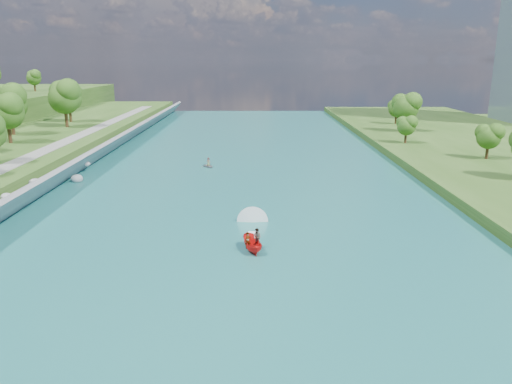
{
  "coord_description": "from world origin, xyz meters",
  "views": [
    {
      "loc": [
        2.21,
        -42.73,
        18.03
      ],
      "look_at": [
        2.38,
        15.8,
        2.5
      ],
      "focal_mm": 35.0,
      "sensor_mm": 36.0,
      "label": 1
    }
  ],
  "objects": [
    {
      "name": "ground",
      "position": [
        0.0,
        0.0,
        0.0
      ],
      "size": [
        260.0,
        260.0,
        0.0
      ],
      "primitive_type": "plane",
      "color": "#2D5119",
      "rests_on": "ground"
    },
    {
      "name": "river_water",
      "position": [
        0.0,
        20.0,
        0.05
      ],
      "size": [
        55.0,
        240.0,
        0.1
      ],
      "primitive_type": "cube",
      "color": "#1B6369",
      "rests_on": "ground"
    },
    {
      "name": "riprap_bank",
      "position": [
        -25.85,
        19.2,
        1.79
      ],
      "size": [
        4.67,
        236.0,
        4.05
      ],
      "color": "slate",
      "rests_on": "ground"
    },
    {
      "name": "trees_east",
      "position": [
        39.58,
        45.74,
        5.73
      ],
      "size": [
        14.34,
        132.62,
        10.75
      ],
      "color": "#2F5115",
      "rests_on": "berm_east"
    },
    {
      "name": "motorboat",
      "position": [
        1.99,
        4.35,
        0.74
      ],
      "size": [
        3.6,
        18.85,
        2.08
      ],
      "rotation": [
        0.0,
        0.0,
        3.39
      ],
      "color": "red",
      "rests_on": "river_water"
    },
    {
      "name": "raft",
      "position": [
        -5.76,
        41.65,
        0.47
      ],
      "size": [
        2.97,
        3.12,
        1.66
      ],
      "rotation": [
        0.0,
        0.0,
        0.65
      ],
      "color": "gray",
      "rests_on": "river_water"
    }
  ]
}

